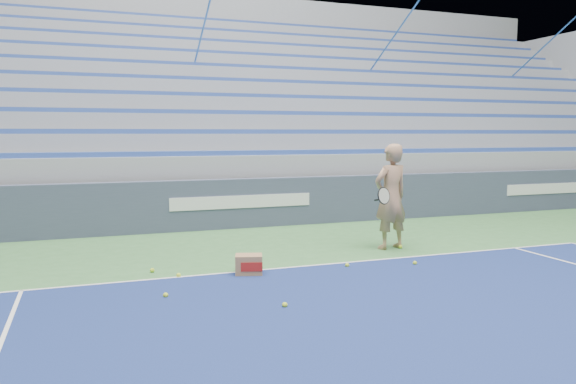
# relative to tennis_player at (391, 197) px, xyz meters

# --- Properties ---
(sponsor_barrier) EXTENTS (30.00, 0.32, 1.10)m
(sponsor_barrier) POSITION_rel_tennis_player_xyz_m (-1.96, 3.21, -0.41)
(sponsor_barrier) COLOR #3C445C
(sponsor_barrier) RESTS_ON ground
(bleachers) EXTENTS (31.00, 9.15, 7.30)m
(bleachers) POSITION_rel_tennis_player_xyz_m (-1.96, 8.93, 1.39)
(bleachers) COLOR #95989D
(bleachers) RESTS_ON ground
(tennis_player) EXTENTS (0.99, 0.91, 1.92)m
(tennis_player) POSITION_rel_tennis_player_xyz_m (0.00, 0.00, 0.00)
(tennis_player) COLOR tan
(tennis_player) RESTS_ON ground
(ball_box) EXTENTS (0.47, 0.41, 0.30)m
(ball_box) POSITION_rel_tennis_player_xyz_m (-2.96, -0.95, -0.81)
(ball_box) COLOR #9A714A
(ball_box) RESTS_ON ground
(tennis_ball_0) EXTENTS (0.07, 0.07, 0.07)m
(tennis_ball_0) POSITION_rel_tennis_player_xyz_m (-0.29, -1.28, -0.93)
(tennis_ball_0) COLOR #D4EC30
(tennis_ball_0) RESTS_ON ground
(tennis_ball_1) EXTENTS (0.07, 0.07, 0.07)m
(tennis_ball_1) POSITION_rel_tennis_player_xyz_m (-4.31, -0.32, -0.93)
(tennis_ball_1) COLOR #D4EC30
(tennis_ball_1) RESTS_ON ground
(tennis_ball_2) EXTENTS (0.07, 0.07, 0.07)m
(tennis_ball_2) POSITION_rel_tennis_player_xyz_m (-3.00, -2.65, -0.93)
(tennis_ball_2) COLOR #D4EC30
(tennis_ball_2) RESTS_ON ground
(tennis_ball_3) EXTENTS (0.07, 0.07, 0.07)m
(tennis_ball_3) POSITION_rel_tennis_player_xyz_m (-3.98, -0.77, -0.93)
(tennis_ball_3) COLOR #D4EC30
(tennis_ball_3) RESTS_ON ground
(tennis_ball_4) EXTENTS (0.07, 0.07, 0.07)m
(tennis_ball_4) POSITION_rel_tennis_player_xyz_m (-4.30, -1.73, -0.93)
(tennis_ball_4) COLOR #D4EC30
(tennis_ball_4) RESTS_ON ground
(tennis_ball_5) EXTENTS (0.07, 0.07, 0.07)m
(tennis_ball_5) POSITION_rel_tennis_player_xyz_m (-1.38, -1.04, -0.93)
(tennis_ball_5) COLOR #D4EC30
(tennis_ball_5) RESTS_ON ground
(tennis_ball_6) EXTENTS (0.07, 0.07, 0.07)m
(tennis_ball_6) POSITION_rel_tennis_player_xyz_m (0.18, -0.07, -0.93)
(tennis_ball_6) COLOR #D4EC30
(tennis_ball_6) RESTS_ON ground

